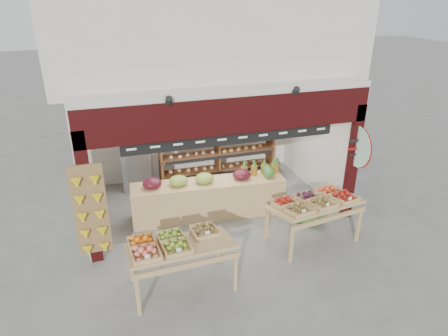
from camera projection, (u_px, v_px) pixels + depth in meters
ground at (218, 211)px, 9.40m from camera, size 60.00×60.00×0.00m
shop_structure at (197, 30)px, 9.18m from camera, size 6.36×5.12×5.40m
banana_board at (91, 213)px, 7.18m from camera, size 0.60×0.15×1.80m
gift_sign at (358, 147)px, 8.42m from camera, size 0.04×0.93×0.92m
back_shelving at (217, 141)px, 10.45m from camera, size 3.08×0.51×1.90m
refrigerator at (137, 155)px, 10.19m from camera, size 0.84×0.84×1.83m
cardboard_stack at (169, 200)px, 9.45m from camera, size 0.95×0.69×0.59m
mid_counter at (209, 197)px, 9.05m from camera, size 3.48×0.94×1.08m
display_table_left at (173, 245)px, 6.71m from camera, size 1.82×1.06×1.11m
display_table_right at (315, 203)px, 7.99m from camera, size 1.89×1.23×1.11m
watermelon_pile at (309, 215)px, 8.91m from camera, size 0.65×0.65×0.51m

